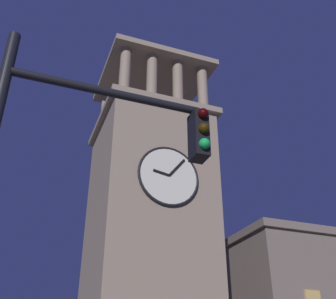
# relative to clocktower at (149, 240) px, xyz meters

# --- Properties ---
(clocktower) EXTENTS (7.21, 7.29, 23.17)m
(clocktower) POSITION_rel_clocktower_xyz_m (0.00, 0.00, 0.00)
(clocktower) COLOR gray
(clocktower) RESTS_ON ground_plane
(traffic_signal_mid) EXTENTS (2.90, 0.41, 6.02)m
(traffic_signal_mid) POSITION_rel_clocktower_xyz_m (7.04, 18.40, -5.20)
(traffic_signal_mid) COLOR black
(traffic_signal_mid) RESTS_ON ground_plane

